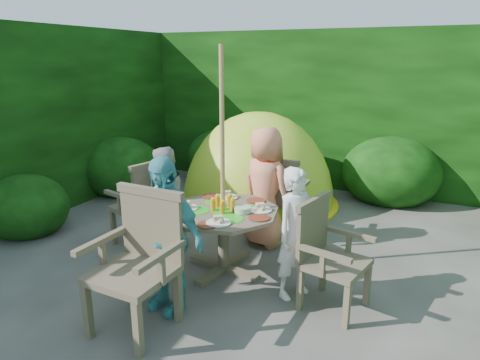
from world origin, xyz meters
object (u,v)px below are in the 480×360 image
at_px(parasol_pole, 223,165).
at_px(child_left, 164,201).
at_px(garden_chair_front, 139,259).
at_px(child_front, 165,235).
at_px(garden_chair_back, 279,195).
at_px(garden_chair_right, 327,253).
at_px(dome_tent, 258,202).
at_px(patio_table, 224,220).
at_px(child_right, 296,233).
at_px(child_back, 265,187).
at_px(garden_chair_left, 145,202).

height_order(parasol_pole, child_left, parasol_pole).
height_order(garden_chair_front, child_front, child_front).
distance_m(garden_chair_back, garden_chair_front, 2.19).
bearing_deg(garden_chair_right, dome_tent, 47.60).
relative_size(patio_table, child_right, 1.09).
relative_size(garden_chair_right, dome_tent, 0.34).
distance_m(child_left, child_front, 1.13).
xyz_separation_m(parasol_pole, child_front, (-0.14, -0.79, -0.43)).
xyz_separation_m(garden_chair_back, child_front, (-0.34, -1.87, 0.17)).
distance_m(child_right, child_front, 1.13).
relative_size(garden_chair_back, child_back, 0.69).
bearing_deg(garden_chair_front, dome_tent, 97.76).
relative_size(patio_table, child_back, 0.96).
height_order(garden_chair_left, child_left, child_left).
height_order(garden_chair_left, garden_chair_back, garden_chair_left).
bearing_deg(parasol_pole, child_left, 170.03).
xyz_separation_m(garden_chair_front, dome_tent, (-0.28, 3.15, -0.57)).
xyz_separation_m(garden_chair_front, child_back, (0.34, 1.86, 0.11)).
bearing_deg(garden_chair_right, garden_chair_left, 93.45).
bearing_deg(patio_table, child_left, 170.09).
xyz_separation_m(child_left, dome_tent, (0.31, 1.95, -0.59)).
distance_m(garden_chair_front, child_front, 0.31).
bearing_deg(garden_chair_right, garden_chair_back, 47.91).
distance_m(patio_table, garden_chair_left, 1.10).
bearing_deg(garden_chair_left, parasol_pole, 95.19).
bearing_deg(child_front, child_right, 46.20).
height_order(garden_chair_right, garden_chair_back, garden_chair_back).
bearing_deg(garden_chair_right, child_back, 57.25).
bearing_deg(child_front, garden_chair_back, 90.74).
xyz_separation_m(patio_table, garden_chair_left, (-1.08, 0.18, -0.03)).
bearing_deg(garden_chair_front, parasol_pole, 82.15).
bearing_deg(child_front, parasol_pole, 91.20).
bearing_deg(dome_tent, garden_chair_right, -70.38).
bearing_deg(garden_chair_left, garden_chair_right, 95.12).
height_order(garden_chair_right, dome_tent, dome_tent).
distance_m(garden_chair_back, dome_tent, 1.32).
bearing_deg(garden_chair_right, patio_table, 93.33).
bearing_deg(child_left, patio_table, 86.61).
relative_size(patio_table, garden_chair_back, 1.38).
height_order(child_back, child_front, child_back).
distance_m(patio_table, child_left, 0.80).
height_order(patio_table, child_right, child_right).
bearing_deg(garden_chair_back, child_left, 43.02).
relative_size(garden_chair_left, child_left, 0.82).
distance_m(garden_chair_right, child_back, 1.37).
xyz_separation_m(patio_table, garden_chair_back, (0.20, 1.08, -0.05)).
bearing_deg(parasol_pole, garden_chair_front, -100.59).
bearing_deg(garden_chair_front, patio_table, 81.95).
bearing_deg(garden_chair_right, child_right, 94.00).
height_order(parasol_pole, child_back, parasol_pole).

